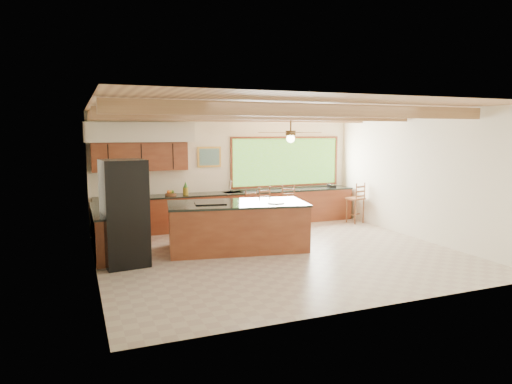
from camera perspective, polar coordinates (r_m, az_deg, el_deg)
name	(u,v)px	position (r m, az deg, el deg)	size (l,w,h in m)	color
ground	(279,253)	(9.61, 2.83, -7.58)	(7.20, 7.20, 0.00)	#BFB49E
room_shell	(259,146)	(9.82, 0.42, 5.83)	(7.27, 6.54, 3.02)	white
counter_run	(207,214)	(11.55, -6.10, -2.70)	(7.12, 3.10, 1.26)	brown
island	(237,226)	(9.78, -2.36, -4.25)	(3.10, 1.85, 1.03)	brown
refrigerator	(124,213)	(8.86, -16.12, -2.54)	(0.85, 0.83, 2.00)	black
bar_stool_a	(261,206)	(11.27, 0.59, -1.72)	(0.53, 0.53, 1.18)	brown
bar_stool_b	(250,206)	(11.75, -0.78, -1.74)	(0.38, 0.38, 1.04)	brown
bar_stool_c	(288,202)	(12.09, 4.01, -1.27)	(0.49, 0.49, 1.12)	brown
bar_stool_d	(357,199)	(12.84, 12.47, -0.88)	(0.48, 0.48, 1.13)	brown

